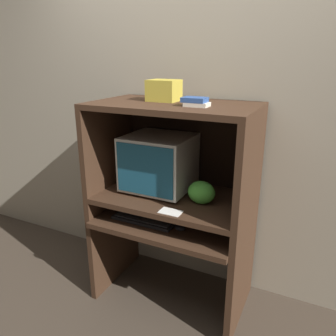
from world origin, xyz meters
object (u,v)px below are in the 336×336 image
at_px(mouse, 180,228).
at_px(snack_bag, 201,192).
at_px(crt_monitor, 159,162).
at_px(keyboard, 144,219).
at_px(book_stack, 196,102).
at_px(storage_box, 164,90).

relative_size(mouse, snack_bag, 0.39).
bearing_deg(mouse, crt_monitor, 141.36).
relative_size(crt_monitor, mouse, 6.22).
distance_m(keyboard, snack_bag, 0.44).
distance_m(keyboard, book_stack, 0.87).
xyz_separation_m(mouse, snack_bag, (0.09, 0.12, 0.22)).
relative_size(snack_bag, storage_box, 0.94).
distance_m(crt_monitor, storage_box, 0.49).
distance_m(crt_monitor, snack_bag, 0.38).
xyz_separation_m(mouse, storage_box, (-0.22, 0.22, 0.84)).
height_order(snack_bag, storage_box, storage_box).
height_order(snack_bag, book_stack, book_stack).
height_order(crt_monitor, storage_box, storage_box).
height_order(keyboard, mouse, mouse).
height_order(book_stack, storage_box, storage_box).
bearing_deg(storage_box, mouse, -44.50).
bearing_deg(keyboard, mouse, -3.08).
bearing_deg(storage_box, crt_monitor, -162.29).
xyz_separation_m(crt_monitor, snack_bag, (0.35, -0.09, -0.13)).
relative_size(mouse, book_stack, 0.46).
bearing_deg(keyboard, book_stack, 10.38).
relative_size(keyboard, snack_bag, 2.41).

